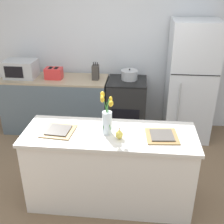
{
  "coord_description": "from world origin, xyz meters",
  "views": [
    {
      "loc": [
        0.28,
        -2.5,
        2.33
      ],
      "look_at": [
        0.0,
        0.25,
        1.0
      ],
      "focal_mm": 45.0,
      "sensor_mm": 36.0,
      "label": 1
    }
  ],
  "objects_px": {
    "plate_setting_right": "(162,136)",
    "cooking_pot": "(129,75)",
    "stove_range": "(127,107)",
    "refrigerator": "(190,82)",
    "plate_setting_left": "(59,131)",
    "flower_vase": "(107,118)",
    "pear_figurine": "(119,134)",
    "knife_block": "(96,72)",
    "toaster": "(54,73)",
    "microwave": "(21,69)"
  },
  "relations": [
    {
      "from": "plate_setting_right",
      "to": "cooking_pot",
      "type": "distance_m",
      "value": 1.73
    },
    {
      "from": "stove_range",
      "to": "cooking_pot",
      "type": "height_order",
      "value": "cooking_pot"
    },
    {
      "from": "refrigerator",
      "to": "plate_setting_left",
      "type": "relative_size",
      "value": 5.28
    },
    {
      "from": "flower_vase",
      "to": "plate_setting_right",
      "type": "height_order",
      "value": "flower_vase"
    },
    {
      "from": "cooking_pot",
      "to": "refrigerator",
      "type": "bearing_deg",
      "value": -3.24
    },
    {
      "from": "pear_figurine",
      "to": "flower_vase",
      "type": "bearing_deg",
      "value": 144.8
    },
    {
      "from": "stove_range",
      "to": "flower_vase",
      "type": "xyz_separation_m",
      "value": [
        -0.13,
        -1.61,
        0.6
      ]
    },
    {
      "from": "plate_setting_left",
      "to": "knife_block",
      "type": "relative_size",
      "value": 1.27
    },
    {
      "from": "plate_setting_right",
      "to": "cooking_pot",
      "type": "xyz_separation_m",
      "value": [
        -0.4,
        1.68,
        0.08
      ]
    },
    {
      "from": "plate_setting_left",
      "to": "toaster",
      "type": "distance_m",
      "value": 1.68
    },
    {
      "from": "toaster",
      "to": "stove_range",
      "type": "bearing_deg",
      "value": 1.19
    },
    {
      "from": "flower_vase",
      "to": "plate_setting_right",
      "type": "xyz_separation_m",
      "value": [
        0.56,
        -0.02,
        -0.16
      ]
    },
    {
      "from": "toaster",
      "to": "cooking_pot",
      "type": "height_order",
      "value": "toaster"
    },
    {
      "from": "pear_figurine",
      "to": "plate_setting_left",
      "type": "distance_m",
      "value": 0.65
    },
    {
      "from": "cooking_pot",
      "to": "knife_block",
      "type": "bearing_deg",
      "value": -175.44
    },
    {
      "from": "toaster",
      "to": "flower_vase",
      "type": "bearing_deg",
      "value": -57.25
    },
    {
      "from": "stove_range",
      "to": "plate_setting_right",
      "type": "distance_m",
      "value": 1.74
    },
    {
      "from": "stove_range",
      "to": "cooking_pot",
      "type": "xyz_separation_m",
      "value": [
        0.03,
        0.05,
        0.53
      ]
    },
    {
      "from": "plate_setting_left",
      "to": "flower_vase",
      "type": "bearing_deg",
      "value": 2.0
    },
    {
      "from": "stove_range",
      "to": "flower_vase",
      "type": "height_order",
      "value": "flower_vase"
    },
    {
      "from": "stove_range",
      "to": "microwave",
      "type": "relative_size",
      "value": 1.88
    },
    {
      "from": "refrigerator",
      "to": "microwave",
      "type": "bearing_deg",
      "value": -179.97
    },
    {
      "from": "microwave",
      "to": "knife_block",
      "type": "relative_size",
      "value": 1.78
    },
    {
      "from": "plate_setting_right",
      "to": "toaster",
      "type": "xyz_separation_m",
      "value": [
        -1.58,
        1.6,
        0.1
      ]
    },
    {
      "from": "stove_range",
      "to": "toaster",
      "type": "bearing_deg",
      "value": -178.81
    },
    {
      "from": "stove_range",
      "to": "pear_figurine",
      "type": "distance_m",
      "value": 1.77
    },
    {
      "from": "cooking_pot",
      "to": "plate_setting_right",
      "type": "bearing_deg",
      "value": -76.5
    },
    {
      "from": "pear_figurine",
      "to": "cooking_pot",
      "type": "bearing_deg",
      "value": 89.26
    },
    {
      "from": "flower_vase",
      "to": "pear_figurine",
      "type": "distance_m",
      "value": 0.2
    },
    {
      "from": "pear_figurine",
      "to": "plate_setting_left",
      "type": "bearing_deg",
      "value": 173.2
    },
    {
      "from": "plate_setting_left",
      "to": "refrigerator",
      "type": "bearing_deg",
      "value": 45.74
    },
    {
      "from": "plate_setting_left",
      "to": "microwave",
      "type": "relative_size",
      "value": 0.72
    },
    {
      "from": "refrigerator",
      "to": "flower_vase",
      "type": "bearing_deg",
      "value": -123.8
    },
    {
      "from": "toaster",
      "to": "cooking_pot",
      "type": "distance_m",
      "value": 1.18
    },
    {
      "from": "plate_setting_right",
      "to": "toaster",
      "type": "height_order",
      "value": "toaster"
    },
    {
      "from": "knife_block",
      "to": "microwave",
      "type": "bearing_deg",
      "value": -179.42
    },
    {
      "from": "refrigerator",
      "to": "pear_figurine",
      "type": "height_order",
      "value": "refrigerator"
    },
    {
      "from": "pear_figurine",
      "to": "cooking_pot",
      "type": "relative_size",
      "value": 0.47
    },
    {
      "from": "flower_vase",
      "to": "plate_setting_right",
      "type": "relative_size",
      "value": 1.28
    },
    {
      "from": "plate_setting_right",
      "to": "toaster",
      "type": "distance_m",
      "value": 2.25
    },
    {
      "from": "flower_vase",
      "to": "plate_setting_left",
      "type": "distance_m",
      "value": 0.53
    },
    {
      "from": "plate_setting_left",
      "to": "plate_setting_right",
      "type": "bearing_deg",
      "value": 0.0
    },
    {
      "from": "flower_vase",
      "to": "knife_block",
      "type": "distance_m",
      "value": 1.66
    },
    {
      "from": "stove_range",
      "to": "knife_block",
      "type": "distance_m",
      "value": 0.75
    },
    {
      "from": "pear_figurine",
      "to": "knife_block",
      "type": "height_order",
      "value": "knife_block"
    },
    {
      "from": "refrigerator",
      "to": "knife_block",
      "type": "distance_m",
      "value": 1.45
    },
    {
      "from": "stove_range",
      "to": "plate_setting_right",
      "type": "relative_size",
      "value": 2.63
    },
    {
      "from": "plate_setting_right",
      "to": "cooking_pot",
      "type": "relative_size",
      "value": 1.32
    },
    {
      "from": "refrigerator",
      "to": "cooking_pot",
      "type": "relative_size",
      "value": 6.99
    },
    {
      "from": "pear_figurine",
      "to": "knife_block",
      "type": "xyz_separation_m",
      "value": [
        -0.5,
        1.71,
        0.08
      ]
    }
  ]
}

